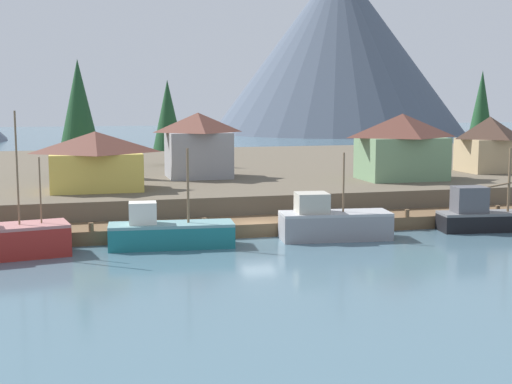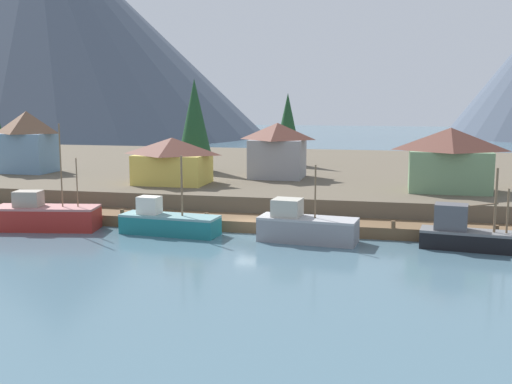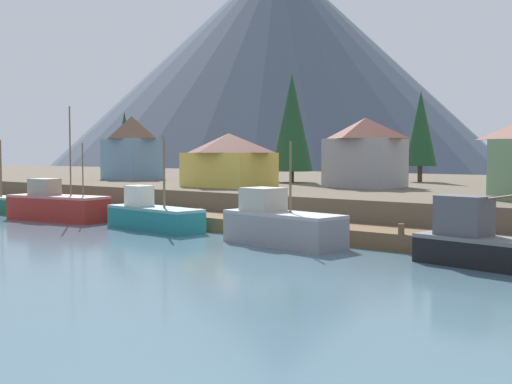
% 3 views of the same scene
% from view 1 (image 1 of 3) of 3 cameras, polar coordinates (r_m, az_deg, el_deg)
% --- Properties ---
extents(ground_plane, '(400.00, 400.00, 1.00)m').
position_cam_1_polar(ground_plane, '(71.60, -3.86, -1.05)').
color(ground_plane, '#476675').
extents(dock, '(80.00, 4.00, 1.60)m').
position_cam_1_polar(dock, '(54.07, -0.32, -2.76)').
color(dock, brown).
rests_on(dock, ground_plane).
extents(shoreline_bank, '(400.00, 56.00, 2.50)m').
position_cam_1_polar(shoreline_bank, '(83.10, -5.40, 1.34)').
color(shoreline_bank, brown).
rests_on(shoreline_bank, ground_plane).
extents(mountain_central_peak, '(76.00, 76.00, 50.85)m').
position_cam_1_polar(mountain_central_peak, '(218.76, 6.61, 11.48)').
color(mountain_central_peak, '#475160').
rests_on(mountain_central_peak, ground_plane).
extents(fishing_boat_teal, '(8.71, 3.30, 6.81)m').
position_cam_1_polar(fishing_boat_teal, '(49.08, -7.02, -3.28)').
color(fishing_boat_teal, '#196B70').
rests_on(fishing_boat_teal, ground_plane).
extents(fishing_boat_grey, '(8.19, 3.58, 6.31)m').
position_cam_1_polar(fishing_boat_grey, '(51.76, 6.14, -2.45)').
color(fishing_boat_grey, gray).
rests_on(fishing_boat_grey, ground_plane).
extents(fishing_boat_black, '(7.94, 3.25, 6.39)m').
position_cam_1_polar(fishing_boat_black, '(57.54, 17.85, -1.81)').
color(fishing_boat_black, black).
rests_on(fishing_boat_black, ground_plane).
extents(house_grey, '(6.26, 5.61, 6.31)m').
position_cam_1_polar(house_grey, '(69.36, -4.66, 3.83)').
color(house_grey, gray).
rests_on(house_grey, shoreline_bank).
extents(house_green, '(8.05, 5.46, 6.24)m').
position_cam_1_polar(house_green, '(68.74, 11.64, 3.65)').
color(house_green, '#6B8E66').
rests_on(house_green, shoreline_bank).
extents(house_yellow, '(7.84, 5.66, 4.93)m').
position_cam_1_polar(house_yellow, '(61.01, -12.75, 2.51)').
color(house_yellow, gold).
rests_on(house_yellow, shoreline_bank).
extents(house_tan, '(5.75, 5.14, 5.80)m').
position_cam_1_polar(house_tan, '(78.46, 18.23, 3.72)').
color(house_tan, tan).
rests_on(house_tan, shoreline_bank).
extents(conifer_near_left, '(4.50, 4.50, 11.49)m').
position_cam_1_polar(conifer_near_left, '(71.97, -14.05, 6.26)').
color(conifer_near_left, '#4C3823').
rests_on(conifer_near_left, shoreline_bank).
extents(conifer_mid_left, '(3.52, 3.52, 9.81)m').
position_cam_1_polar(conifer_mid_left, '(82.44, -7.11, 6.14)').
color(conifer_mid_left, '#4C3823').
rests_on(conifer_mid_left, shoreline_bank).
extents(conifer_back_left, '(3.70, 3.70, 11.42)m').
position_cam_1_polar(conifer_back_left, '(100.96, 17.65, 6.39)').
color(conifer_back_left, '#4C3823').
rests_on(conifer_back_left, shoreline_bank).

